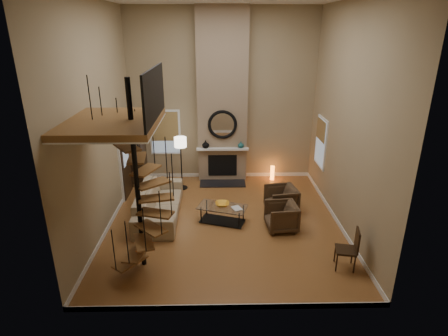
{
  "coord_description": "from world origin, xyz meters",
  "views": [
    {
      "loc": [
        -0.18,
        -8.62,
        4.86
      ],
      "look_at": [
        0.0,
        0.4,
        1.4
      ],
      "focal_mm": 29.5,
      "sensor_mm": 36.0,
      "label": 1
    }
  ],
  "objects_px": {
    "hutch": "(138,155)",
    "side_chair": "(350,247)",
    "accent_lamp": "(272,173)",
    "armchair_far": "(284,216)",
    "armchair_near": "(284,199)",
    "coffee_table": "(222,212)",
    "sofa": "(159,202)",
    "floor_lamp": "(181,146)"
  },
  "relations": [
    {
      "from": "hutch",
      "to": "side_chair",
      "type": "bearing_deg",
      "value": -41.95
    },
    {
      "from": "armchair_near",
      "to": "accent_lamp",
      "type": "bearing_deg",
      "value": 170.01
    },
    {
      "from": "floor_lamp",
      "to": "side_chair",
      "type": "height_order",
      "value": "floor_lamp"
    },
    {
      "from": "side_chair",
      "to": "floor_lamp",
      "type": "bearing_deg",
      "value": 132.38
    },
    {
      "from": "sofa",
      "to": "accent_lamp",
      "type": "bearing_deg",
      "value": -55.01
    },
    {
      "from": "hutch",
      "to": "coffee_table",
      "type": "height_order",
      "value": "hutch"
    },
    {
      "from": "sofa",
      "to": "coffee_table",
      "type": "xyz_separation_m",
      "value": [
        1.73,
        -0.4,
        -0.11
      ]
    },
    {
      "from": "coffee_table",
      "to": "accent_lamp",
      "type": "xyz_separation_m",
      "value": [
        1.74,
        2.87,
        -0.03
      ]
    },
    {
      "from": "hutch",
      "to": "coffee_table",
      "type": "bearing_deg",
      "value": -45.49
    },
    {
      "from": "accent_lamp",
      "to": "side_chair",
      "type": "height_order",
      "value": "side_chair"
    },
    {
      "from": "hutch",
      "to": "accent_lamp",
      "type": "xyz_separation_m",
      "value": [
        4.47,
        0.09,
        -0.7
      ]
    },
    {
      "from": "armchair_near",
      "to": "side_chair",
      "type": "xyz_separation_m",
      "value": [
        0.94,
        -2.68,
        0.17
      ]
    },
    {
      "from": "armchair_near",
      "to": "side_chair",
      "type": "distance_m",
      "value": 2.84
    },
    {
      "from": "armchair_far",
      "to": "coffee_table",
      "type": "relative_size",
      "value": 0.55
    },
    {
      "from": "armchair_near",
      "to": "hutch",
      "type": "bearing_deg",
      "value": -125.81
    },
    {
      "from": "sofa",
      "to": "side_chair",
      "type": "bearing_deg",
      "value": -119.82
    },
    {
      "from": "side_chair",
      "to": "armchair_near",
      "type": "bearing_deg",
      "value": 109.38
    },
    {
      "from": "sofa",
      "to": "hutch",
      "type": "bearing_deg",
      "value": 22.39
    },
    {
      "from": "coffee_table",
      "to": "side_chair",
      "type": "bearing_deg",
      "value": -37.88
    },
    {
      "from": "side_chair",
      "to": "coffee_table",
      "type": "bearing_deg",
      "value": 142.12
    },
    {
      "from": "floor_lamp",
      "to": "hutch",
      "type": "bearing_deg",
      "value": 159.58
    },
    {
      "from": "sofa",
      "to": "coffee_table",
      "type": "bearing_deg",
      "value": -103.5
    },
    {
      "from": "accent_lamp",
      "to": "side_chair",
      "type": "relative_size",
      "value": 0.52
    },
    {
      "from": "hutch",
      "to": "side_chair",
      "type": "height_order",
      "value": "hutch"
    },
    {
      "from": "hutch",
      "to": "floor_lamp",
      "type": "distance_m",
      "value": 1.64
    },
    {
      "from": "floor_lamp",
      "to": "accent_lamp",
      "type": "height_order",
      "value": "floor_lamp"
    },
    {
      "from": "floor_lamp",
      "to": "coffee_table",
      "type": "bearing_deg",
      "value": -60.56
    },
    {
      "from": "floor_lamp",
      "to": "sofa",
      "type": "bearing_deg",
      "value": -104.51
    },
    {
      "from": "armchair_far",
      "to": "coffee_table",
      "type": "xyz_separation_m",
      "value": [
        -1.57,
        0.39,
        -0.07
      ]
    },
    {
      "from": "armchair_far",
      "to": "coffee_table",
      "type": "distance_m",
      "value": 1.62
    },
    {
      "from": "armchair_near",
      "to": "coffee_table",
      "type": "distance_m",
      "value": 1.83
    },
    {
      "from": "armchair_near",
      "to": "accent_lamp",
      "type": "xyz_separation_m",
      "value": [
        0.01,
        2.27,
        -0.1
      ]
    },
    {
      "from": "hutch",
      "to": "floor_lamp",
      "type": "height_order",
      "value": "hutch"
    },
    {
      "from": "accent_lamp",
      "to": "side_chair",
      "type": "distance_m",
      "value": 5.04
    },
    {
      "from": "floor_lamp",
      "to": "accent_lamp",
      "type": "relative_size",
      "value": 3.54
    },
    {
      "from": "armchair_near",
      "to": "armchair_far",
      "type": "distance_m",
      "value": 1.0
    },
    {
      "from": "armchair_near",
      "to": "armchair_far",
      "type": "relative_size",
      "value": 1.06
    },
    {
      "from": "armchair_far",
      "to": "accent_lamp",
      "type": "xyz_separation_m",
      "value": [
        0.17,
        3.26,
        -0.1
      ]
    },
    {
      "from": "sofa",
      "to": "armchair_far",
      "type": "xyz_separation_m",
      "value": [
        3.3,
        -0.79,
        -0.04
      ]
    },
    {
      "from": "coffee_table",
      "to": "sofa",
      "type": "bearing_deg",
      "value": 166.92
    },
    {
      "from": "sofa",
      "to": "side_chair",
      "type": "relative_size",
      "value": 2.94
    },
    {
      "from": "sofa",
      "to": "armchair_near",
      "type": "relative_size",
      "value": 3.33
    }
  ]
}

